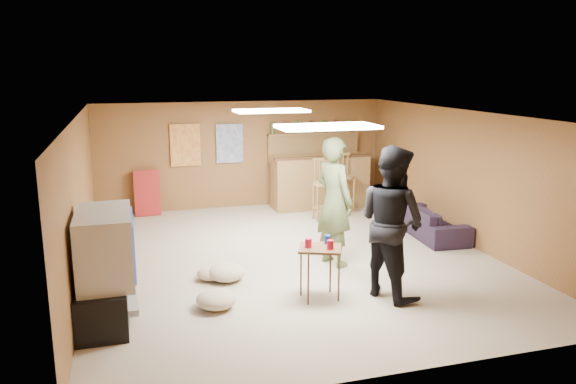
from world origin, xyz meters
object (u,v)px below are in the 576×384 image
object	(u,v)px
tv_body	(105,246)
person_olive	(334,202)
person_black	(391,222)
tray_table	(320,273)
sofa	(430,220)
bar_counter	(320,181)

from	to	relation	value
tv_body	person_olive	size ratio (longest dim) A/B	0.58
tv_body	person_black	distance (m)	3.45
tray_table	sofa	bearing A→B (deg)	36.91
tv_body	tray_table	size ratio (longest dim) A/B	1.62
bar_counter	person_black	bearing A→B (deg)	-98.57
bar_counter	sofa	xyz separation A→B (m)	(1.18, -2.44, -0.29)
person_olive	tray_table	size ratio (longest dim) A/B	2.81
person_black	tv_body	bearing A→B (deg)	65.63
bar_counter	tray_table	distance (m)	4.82
bar_counter	sofa	distance (m)	2.73
bar_counter	person_black	xyz separation A→B (m)	(-0.70, -4.66, 0.42)
tv_body	tray_table	xyz separation A→B (m)	(2.54, -0.09, -0.56)
bar_counter	tray_table	world-z (taller)	bar_counter
bar_counter	person_olive	world-z (taller)	person_olive
person_olive	tray_table	distance (m)	1.46
tv_body	person_black	xyz separation A→B (m)	(3.45, -0.21, 0.07)
tray_table	person_olive	bearing A→B (deg)	61.59
tv_body	bar_counter	world-z (taller)	tv_body
tv_body	tray_table	distance (m)	2.61
tv_body	sofa	world-z (taller)	tv_body
tv_body	tray_table	world-z (taller)	tv_body
person_black	bar_counter	bearing A→B (deg)	-29.38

